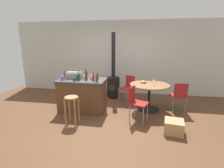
% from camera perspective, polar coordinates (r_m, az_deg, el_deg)
% --- Properties ---
extents(ground_plane, '(8.80, 8.80, 0.00)m').
position_cam_1_polar(ground_plane, '(4.68, -2.37, -10.44)').
color(ground_plane, brown).
extents(back_wall, '(8.00, 0.10, 2.70)m').
position_cam_1_polar(back_wall, '(6.53, 1.78, 8.83)').
color(back_wall, beige).
rests_on(back_wall, ground_plane).
extents(kitchen_island, '(1.32, 0.77, 0.91)m').
position_cam_1_polar(kitchen_island, '(4.93, -9.85, -3.63)').
color(kitchen_island, brown).
rests_on(kitchen_island, ground_plane).
extents(wooden_stool, '(0.32, 0.32, 0.67)m').
position_cam_1_polar(wooden_stool, '(4.20, -13.36, -6.62)').
color(wooden_stool, '#A37A4C').
rests_on(wooden_stool, ground_plane).
extents(dining_table, '(1.11, 1.11, 0.77)m').
position_cam_1_polar(dining_table, '(4.96, 12.42, -2.05)').
color(dining_table, black).
rests_on(dining_table, ground_plane).
extents(folding_chair_near, '(0.51, 0.51, 0.88)m').
position_cam_1_polar(folding_chair_near, '(4.21, 8.17, -5.67)').
color(folding_chair_near, maroon).
rests_on(folding_chair_near, ground_plane).
extents(folding_chair_far, '(0.43, 0.43, 0.86)m').
position_cam_1_polar(folding_chair_far, '(5.09, 21.59, -3.31)').
color(folding_chair_far, maroon).
rests_on(folding_chair_far, ground_plane).
extents(folding_chair_left, '(0.56, 0.56, 0.87)m').
position_cam_1_polar(folding_chair_left, '(5.53, 5.27, -0.96)').
color(folding_chair_left, maroon).
rests_on(folding_chair_left, ground_plane).
extents(wood_stove, '(0.44, 0.45, 2.24)m').
position_cam_1_polar(wood_stove, '(5.97, 0.44, 0.53)').
color(wood_stove, black).
rests_on(wood_stove, ground_plane).
extents(toolbox, '(0.44, 0.28, 0.19)m').
position_cam_1_polar(toolbox, '(4.98, -12.50, 2.85)').
color(toolbox, gray).
rests_on(toolbox, kitchen_island).
extents(bottle_0, '(0.07, 0.07, 0.19)m').
position_cam_1_polar(bottle_0, '(4.81, -4.90, 2.52)').
color(bottle_0, '#194C23').
rests_on(bottle_0, kitchen_island).
extents(bottle_1, '(0.08, 0.08, 0.24)m').
position_cam_1_polar(bottle_1, '(4.71, -11.14, 2.31)').
color(bottle_1, '#194C23').
rests_on(bottle_1, kitchen_island).
extents(bottle_2, '(0.07, 0.07, 0.20)m').
position_cam_1_polar(bottle_2, '(4.45, -5.16, 1.65)').
color(bottle_2, '#603314').
rests_on(bottle_2, kitchen_island).
extents(bottle_3, '(0.08, 0.08, 0.20)m').
position_cam_1_polar(bottle_3, '(5.14, -15.35, 2.87)').
color(bottle_3, '#603314').
rests_on(bottle_3, kitchen_island).
extents(bottle_4, '(0.08, 0.08, 0.31)m').
position_cam_1_polar(bottle_4, '(4.73, -8.63, 2.84)').
color(bottle_4, '#603314').
rests_on(bottle_4, kitchen_island).
extents(bottle_5, '(0.06, 0.06, 0.24)m').
position_cam_1_polar(bottle_5, '(4.56, -6.25, 2.15)').
color(bottle_5, maroon).
rests_on(bottle_5, kitchen_island).
extents(cup_0, '(0.13, 0.09, 0.11)m').
position_cam_1_polar(cup_0, '(4.88, -9.00, 2.36)').
color(cup_0, white).
rests_on(cup_0, kitchen_island).
extents(cup_1, '(0.12, 0.09, 0.11)m').
position_cam_1_polar(cup_1, '(4.85, -16.28, 1.90)').
color(cup_1, '#4C7099').
rests_on(cup_1, kitchen_island).
extents(cup_2, '(0.11, 0.07, 0.09)m').
position_cam_1_polar(cup_2, '(4.67, -12.49, 1.56)').
color(cup_2, '#383838').
rests_on(cup_2, kitchen_island).
extents(cup_3, '(0.12, 0.09, 0.08)m').
position_cam_1_polar(cup_3, '(4.80, -6.82, 2.08)').
color(cup_3, '#DB6651').
rests_on(cup_3, kitchen_island).
extents(cup_4, '(0.11, 0.07, 0.10)m').
position_cam_1_polar(cup_4, '(4.96, -6.95, 2.54)').
color(cup_4, tan).
rests_on(cup_4, kitchen_island).
extents(wine_glass, '(0.07, 0.07, 0.14)m').
position_cam_1_polar(wine_glass, '(4.86, 13.82, 0.97)').
color(wine_glass, silver).
rests_on(wine_glass, dining_table).
extents(serving_bowl, '(0.18, 0.18, 0.07)m').
position_cam_1_polar(serving_bowl, '(5.04, 10.52, 0.78)').
color(serving_bowl, '#DB6651').
rests_on(serving_bowl, dining_table).
extents(cardboard_box, '(0.45, 0.45, 0.28)m').
position_cam_1_polar(cardboard_box, '(4.03, 20.01, -13.29)').
color(cardboard_box, tan).
rests_on(cardboard_box, ground_plane).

